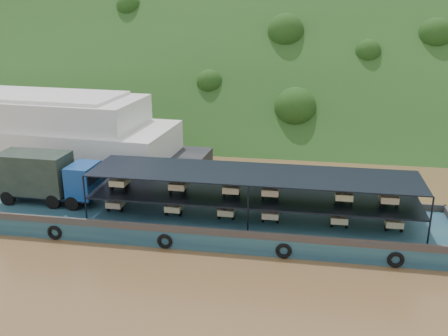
# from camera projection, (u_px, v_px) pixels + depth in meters

# --- Properties ---
(ground) EXTENTS (160.00, 160.00, 0.00)m
(ground) POSITION_uv_depth(u_px,v_px,m) (243.00, 221.00, 38.02)
(ground) COLOR brown
(ground) RESTS_ON ground
(hillside) EXTENTS (140.00, 39.60, 39.60)m
(hillside) POSITION_uv_depth(u_px,v_px,m) (276.00, 118.00, 71.67)
(hillside) COLOR #1A3613
(hillside) RESTS_ON ground
(cargo_barge) EXTENTS (35.00, 7.18, 5.06)m
(cargo_barge) POSITION_uv_depth(u_px,v_px,m) (183.00, 211.00, 36.69)
(cargo_barge) COLOR #143047
(cargo_barge) RESTS_ON ground
(passenger_ferry) EXTENTS (39.27, 12.35, 7.83)m
(passenger_ferry) POSITION_uv_depth(u_px,v_px,m) (8.00, 137.00, 48.40)
(passenger_ferry) COLOR black
(passenger_ferry) RESTS_ON ground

